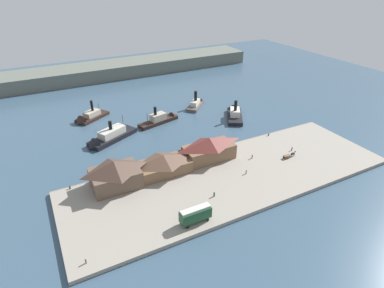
# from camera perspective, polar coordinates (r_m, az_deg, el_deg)

# --- Properties ---
(ground_plane) EXTENTS (320.00, 320.00, 0.00)m
(ground_plane) POSITION_cam_1_polar(r_m,az_deg,el_deg) (123.86, 1.45, -0.91)
(ground_plane) COLOR #385166
(quay_promenade) EXTENTS (110.00, 36.00, 1.20)m
(quay_promenade) POSITION_cam_1_polar(r_m,az_deg,el_deg) (107.84, 7.12, -5.80)
(quay_promenade) COLOR gray
(quay_promenade) RESTS_ON ground
(seawall_edge) EXTENTS (110.00, 0.80, 1.00)m
(seawall_edge) POSITION_cam_1_polar(r_m,az_deg,el_deg) (120.90, 2.27, -1.46)
(seawall_edge) COLOR slate
(seawall_edge) RESTS_ON ground
(ferry_shed_east_terminal) EXTENTS (15.14, 11.26, 9.05)m
(ferry_shed_east_terminal) POSITION_cam_1_polar(r_m,az_deg,el_deg) (102.19, -13.56, -5.13)
(ferry_shed_east_terminal) COLOR brown
(ferry_shed_east_terminal) RESTS_ON quay_promenade
(ferry_shed_west_terminal) EXTENTS (17.94, 9.76, 6.70)m
(ferry_shed_west_terminal) POSITION_cam_1_polar(r_m,az_deg,el_deg) (106.72, -5.07, -3.50)
(ferry_shed_west_terminal) COLOR brown
(ferry_shed_west_terminal) RESTS_ON quay_promenade
(ferry_shed_central_terminal) EXTENTS (18.37, 9.12, 8.52)m
(ferry_shed_central_terminal) POSITION_cam_1_polar(r_m,az_deg,el_deg) (113.43, 3.06, -0.75)
(ferry_shed_central_terminal) COLOR brown
(ferry_shed_central_terminal) RESTS_ON quay_promenade
(street_tram) EXTENTS (8.74, 2.98, 4.59)m
(street_tram) POSITION_cam_1_polar(r_m,az_deg,el_deg) (87.60, 0.62, -12.38)
(street_tram) COLOR #1E4C2D
(street_tram) RESTS_ON quay_promenade
(horse_cart) EXTENTS (5.56, 1.30, 1.87)m
(horse_cart) POSITION_cam_1_polar(r_m,az_deg,el_deg) (121.07, 16.99, -1.90)
(horse_cart) COLOR brown
(horse_cart) RESTS_ON quay_promenade
(pedestrian_near_west_shed) EXTENTS (0.37, 0.37, 1.50)m
(pedestrian_near_west_shed) POSITION_cam_1_polar(r_m,az_deg,el_deg) (108.57, 9.65, -4.93)
(pedestrian_near_west_shed) COLOR #6B5B4C
(pedestrian_near_west_shed) RESTS_ON quay_promenade
(pedestrian_near_east_shed) EXTENTS (0.42, 0.42, 1.68)m
(pedestrian_near_east_shed) POSITION_cam_1_polar(r_m,az_deg,el_deg) (97.45, 3.98, -8.93)
(pedestrian_near_east_shed) COLOR #232328
(pedestrian_near_east_shed) RESTS_ON quay_promenade
(pedestrian_standing_center) EXTENTS (0.38, 0.38, 1.55)m
(pedestrian_standing_center) POSITION_cam_1_polar(r_m,az_deg,el_deg) (125.88, 17.39, -0.83)
(pedestrian_standing_center) COLOR #33384C
(pedestrian_standing_center) RESTS_ON quay_promenade
(pedestrian_walking_west) EXTENTS (0.41, 0.41, 1.66)m
(pedestrian_walking_west) POSITION_cam_1_polar(r_m,az_deg,el_deg) (117.32, 10.68, -2.20)
(pedestrian_walking_west) COLOR #6B5B4C
(pedestrian_walking_west) RESTS_ON quay_promenade
(pedestrian_walking_east) EXTENTS (0.38, 0.38, 1.54)m
(pedestrian_walking_east) POSITION_cam_1_polar(r_m,az_deg,el_deg) (82.94, -18.42, -19.19)
(pedestrian_walking_east) COLOR #6B5B4C
(pedestrian_walking_east) RESTS_ON quay_promenade
(mooring_post_center_east) EXTENTS (0.44, 0.44, 0.90)m
(mooring_post_center_east) POSITION_cam_1_polar(r_m,az_deg,el_deg) (107.33, -20.96, -7.28)
(mooring_post_center_east) COLOR black
(mooring_post_center_east) RESTS_ON quay_promenade
(mooring_post_east) EXTENTS (0.44, 0.44, 0.90)m
(mooring_post_east) POSITION_cam_1_polar(r_m,az_deg,el_deg) (134.74, 13.53, 1.65)
(mooring_post_east) COLOR black
(mooring_post_east) RESTS_ON quay_promenade
(ferry_approaching_west) EXTENTS (14.46, 14.39, 9.97)m
(ferry_approaching_west) POSITION_cam_1_polar(r_m,az_deg,el_deg) (163.14, 0.81, 7.27)
(ferry_approaching_west) COLOR #514C47
(ferry_approaching_west) RESTS_ON ground
(ferry_moored_west) EXTENTS (23.32, 16.10, 10.90)m
(ferry_moored_west) POSITION_cam_1_polar(r_m,az_deg,el_deg) (132.67, -14.86, 1.01)
(ferry_moored_west) COLOR black
(ferry_moored_west) RESTS_ON ground
(ferry_moored_east) EXTENTS (15.24, 19.60, 11.25)m
(ferry_moored_east) POSITION_cam_1_polar(r_m,az_deg,el_deg) (152.33, 7.59, 5.45)
(ferry_moored_east) COLOR black
(ferry_moored_east) RESTS_ON ground
(ferry_mid_harbor) EXTENTS (17.80, 14.59, 10.93)m
(ferry_mid_harbor) POSITION_cam_1_polar(r_m,az_deg,el_deg) (154.52, -18.02, 4.45)
(ferry_mid_harbor) COLOR black
(ferry_mid_harbor) RESTS_ON ground
(ferry_outer_harbor) EXTENTS (21.40, 9.61, 9.53)m
(ferry_outer_harbor) POSITION_cam_1_polar(r_m,az_deg,el_deg) (146.04, -5.38, 4.51)
(ferry_outer_harbor) COLOR black
(ferry_outer_harbor) RESTS_ON ground
(far_headland) EXTENTS (180.00, 24.00, 8.00)m
(far_headland) POSITION_cam_1_polar(r_m,az_deg,el_deg) (218.11, -12.98, 12.95)
(far_headland) COLOR #60665B
(far_headland) RESTS_ON ground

